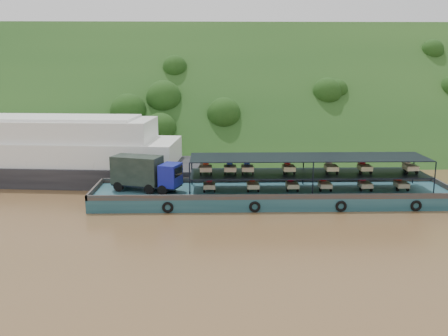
{
  "coord_description": "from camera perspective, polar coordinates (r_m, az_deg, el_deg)",
  "views": [
    {
      "loc": [
        -3.17,
        -45.77,
        13.67
      ],
      "look_at": [
        -2.0,
        3.0,
        3.2
      ],
      "focal_mm": 40.0,
      "sensor_mm": 36.0,
      "label": 1
    }
  ],
  "objects": [
    {
      "name": "hillside",
      "position": [
        82.96,
        0.83,
        2.63
      ],
      "size": [
        140.0,
        39.6,
        39.6
      ],
      "primitive_type": "cube",
      "rotation": [
        0.79,
        0.0,
        0.0
      ],
      "color": "#173C16",
      "rests_on": "ground"
    },
    {
      "name": "passenger_ferry",
      "position": [
        61.78,
        -20.02,
        1.66
      ],
      "size": [
        37.7,
        12.83,
        7.49
      ],
      "rotation": [
        0.0,
        0.0,
        -0.1
      ],
      "color": "black",
      "rests_on": "ground"
    },
    {
      "name": "ground",
      "position": [
        47.87,
        2.49,
        -4.49
      ],
      "size": [
        160.0,
        160.0,
        0.0
      ],
      "primitive_type": "plane",
      "color": "brown",
      "rests_on": "ground"
    },
    {
      "name": "cargo_barge",
      "position": [
        49.39,
        4.28,
        -2.6
      ],
      "size": [
        35.0,
        7.18,
        4.62
      ],
      "color": "#133C45",
      "rests_on": "ground"
    }
  ]
}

